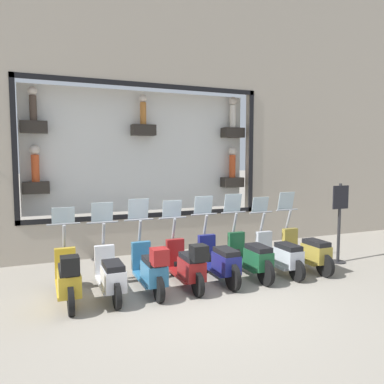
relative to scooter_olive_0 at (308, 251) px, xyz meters
The scene contains 11 objects.
ground_plane 3.00m from the scooter_olive_0, 102.47° to the left, with size 120.00×120.00×0.00m, color gray.
building_facade 6.25m from the scooter_olive_0, 44.46° to the left, with size 1.17×36.00×9.96m.
scooter_olive_0 is the anchor object (origin of this frame).
scooter_silver_1 0.73m from the scooter_olive_0, 90.45° to the left, with size 1.79×0.61×1.58m.
scooter_green_2 1.45m from the scooter_olive_0, 89.87° to the left, with size 1.80×0.60×1.68m.
scooter_navy_3 2.18m from the scooter_olive_0, 89.94° to the left, with size 1.80×0.60×1.66m.
scooter_red_4 2.91m from the scooter_olive_0, 91.38° to the left, with size 1.79×0.61×1.60m.
scooter_teal_5 3.63m from the scooter_olive_0, 91.05° to the left, with size 1.79×0.60×1.66m.
scooter_white_6 4.36m from the scooter_olive_0, 90.06° to the left, with size 1.79×0.60×1.62m.
scooter_yellow_7 5.08m from the scooter_olive_0, 90.76° to the left, with size 1.79×0.61×1.56m.
shop_sign_post 1.24m from the scooter_olive_0, 80.08° to the right, with size 0.36×0.45×1.89m.
Camera 1 is at (-5.95, 2.57, 2.49)m, focal length 35.00 mm.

